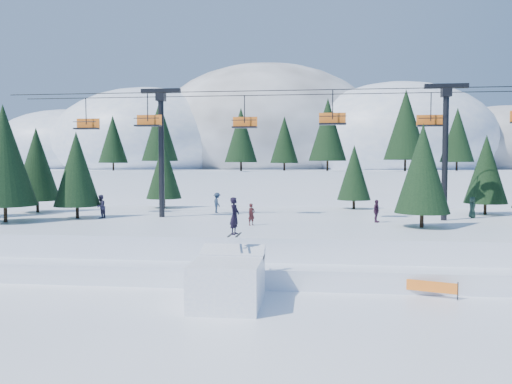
# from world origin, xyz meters

# --- Properties ---
(ground) EXTENTS (160.00, 160.00, 0.00)m
(ground) POSITION_xyz_m (0.00, 0.00, 0.00)
(ground) COLOR white
(ground) RESTS_ON ground
(mid_shelf) EXTENTS (70.00, 22.00, 2.50)m
(mid_shelf) POSITION_xyz_m (0.00, 18.00, 1.25)
(mid_shelf) COLOR white
(mid_shelf) RESTS_ON ground
(berm) EXTENTS (70.00, 6.00, 1.10)m
(berm) POSITION_xyz_m (0.00, 8.00, 0.55)
(berm) COLOR white
(berm) RESTS_ON ground
(mountain_ridge) EXTENTS (119.00, 60.62, 26.46)m
(mountain_ridge) POSITION_xyz_m (-5.09, 73.36, 9.64)
(mountain_ridge) COLOR white
(mountain_ridge) RESTS_ON ground
(jump_kicker) EXTENTS (3.20, 4.40, 5.05)m
(jump_kicker) POSITION_xyz_m (-0.93, 2.19, 1.21)
(jump_kicker) COLOR white
(jump_kicker) RESTS_ON ground
(chairlift) EXTENTS (46.00, 3.21, 10.28)m
(chairlift) POSITION_xyz_m (1.77, 18.05, 9.32)
(chairlift) COLOR black
(chairlift) RESTS_ON mid_shelf
(conifer_stand) EXTENTS (64.27, 18.27, 9.86)m
(conifer_stand) POSITION_xyz_m (2.10, 18.62, 7.02)
(conifer_stand) COLOR black
(conifer_stand) RESTS_ON mid_shelf
(distant_skiers) EXTENTS (29.93, 9.64, 1.86)m
(distant_skiers) POSITION_xyz_m (-1.62, 18.50, 3.38)
(distant_skiers) COLOR #1D3228
(distant_skiers) RESTS_ON mid_shelf
(banner_near) EXTENTS (2.71, 0.98, 0.90)m
(banner_near) POSITION_xyz_m (8.88, 4.67, 0.54)
(banner_near) COLOR black
(banner_near) RESTS_ON ground
(banner_far) EXTENTS (2.61, 1.21, 0.90)m
(banner_far) POSITION_xyz_m (8.08, 6.43, 0.54)
(banner_far) COLOR black
(banner_far) RESTS_ON ground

